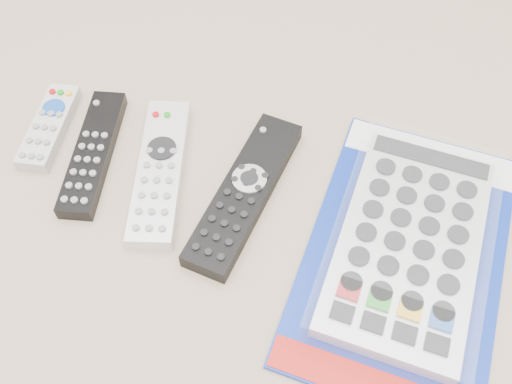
% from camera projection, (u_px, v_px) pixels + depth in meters
% --- Properties ---
extents(remote_small_grey, '(0.05, 0.14, 0.02)m').
position_uv_depth(remote_small_grey, '(49.00, 127.00, 0.77)').
color(remote_small_grey, '#AFAFB1').
rests_on(remote_small_grey, ground).
extents(remote_slim_black, '(0.07, 0.20, 0.02)m').
position_uv_depth(remote_slim_black, '(93.00, 153.00, 0.75)').
color(remote_slim_black, black).
rests_on(remote_slim_black, ground).
extents(remote_silver_dvd, '(0.09, 0.23, 0.03)m').
position_uv_depth(remote_silver_dvd, '(160.00, 171.00, 0.73)').
color(remote_silver_dvd, silver).
rests_on(remote_silver_dvd, ground).
extents(remote_large_black, '(0.11, 0.25, 0.03)m').
position_uv_depth(remote_large_black, '(245.00, 192.00, 0.71)').
color(remote_large_black, black).
rests_on(remote_large_black, ground).
extents(jumbo_remote_packaged, '(0.27, 0.40, 0.05)m').
position_uv_depth(jumbo_remote_packaged, '(409.00, 243.00, 0.66)').
color(jumbo_remote_packaged, navy).
rests_on(jumbo_remote_packaged, ground).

